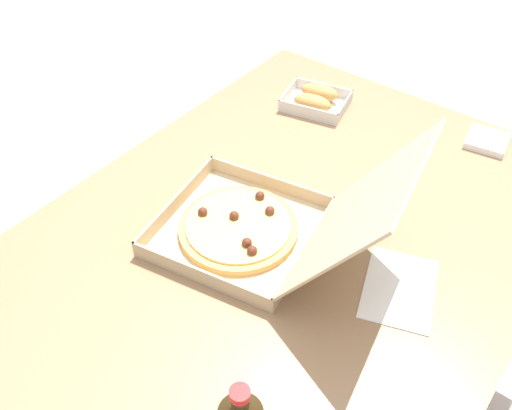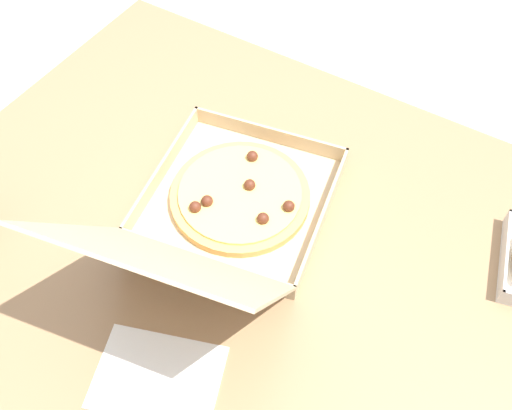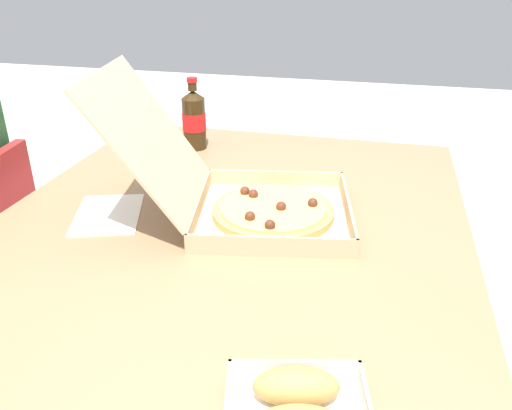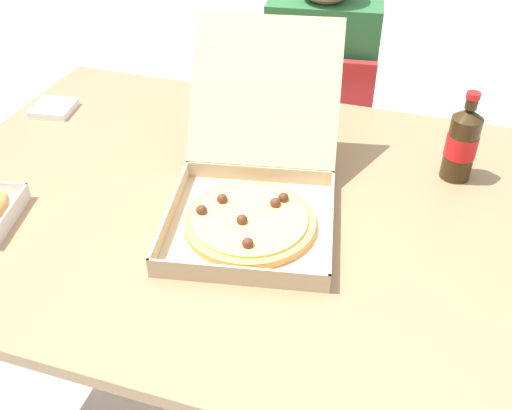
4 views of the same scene
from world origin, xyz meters
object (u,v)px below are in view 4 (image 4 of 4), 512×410
Objects in this scene: diner_person at (321,78)px; cola_bottle at (462,143)px; chair at (316,138)px; paper_menu at (266,136)px; pizza_box_open at (253,194)px; napkin_pile at (54,108)px.

diner_person reaches higher than cola_bottle.
chair is 3.95× the size of paper_menu.
diner_person is 1.88× the size of pizza_box_open.
napkin_pile is (-0.70, 0.28, -0.04)m from pizza_box_open.
pizza_box_open is (0.03, -0.88, 0.12)m from diner_person.
chair reaches higher than paper_menu.
pizza_box_open reaches higher than napkin_pile.
cola_bottle is at bearing -49.78° from chair.
napkin_pile reaches higher than paper_menu.
cola_bottle is 1.13m from napkin_pile.
diner_person is at bearing 127.81° from cola_bottle.
chair reaches higher than napkin_pile.
diner_person reaches higher than paper_menu.
chair is 0.88m from pizza_box_open.
chair is 1.35× the size of pizza_box_open.
diner_person reaches higher than pizza_box_open.
diner_person is at bearing 92.24° from pizza_box_open.
chair is at bearing 91.87° from pizza_box_open.
diner_person is 0.90m from napkin_pile.
chair is at bearing 130.22° from cola_bottle.
paper_menu is (-0.04, -0.49, 0.27)m from chair.
paper_menu is at bearing -95.01° from chair.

